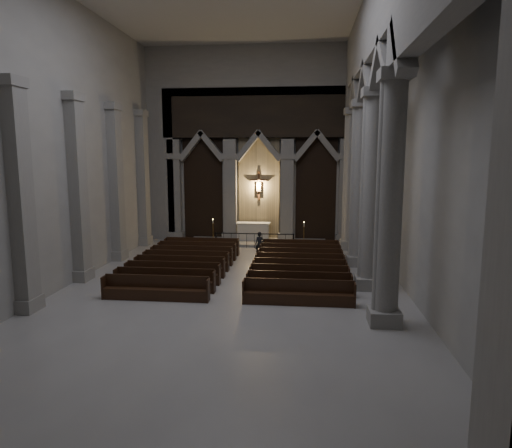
% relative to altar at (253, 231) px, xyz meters
% --- Properties ---
extents(room, '(24.00, 24.10, 12.00)m').
position_rel_altar_xyz_m(room, '(0.28, -11.10, 6.91)').
color(room, '#A19E98').
rests_on(room, ground).
extents(sanctuary_wall, '(14.00, 0.77, 12.00)m').
position_rel_altar_xyz_m(sanctuary_wall, '(0.28, 0.44, 5.93)').
color(sanctuary_wall, gray).
rests_on(sanctuary_wall, ground).
extents(right_arcade, '(1.00, 24.00, 12.00)m').
position_rel_altar_xyz_m(right_arcade, '(5.78, -9.77, 7.14)').
color(right_arcade, gray).
rests_on(right_arcade, ground).
extents(left_pilasters, '(0.60, 13.00, 8.03)m').
position_rel_altar_xyz_m(left_pilasters, '(-6.47, -7.60, 3.22)').
color(left_pilasters, gray).
rests_on(left_pilasters, ground).
extents(sanctuary_step, '(8.50, 2.60, 0.15)m').
position_rel_altar_xyz_m(sanctuary_step, '(0.28, -0.50, -0.61)').
color(sanctuary_step, gray).
rests_on(sanctuary_step, ground).
extents(altar, '(2.11, 0.85, 1.07)m').
position_rel_altar_xyz_m(altar, '(0.00, 0.00, 0.00)').
color(altar, beige).
rests_on(altar, sanctuary_step).
extents(altar_rail, '(4.66, 0.09, 0.91)m').
position_rel_altar_xyz_m(altar_rail, '(0.28, -2.02, -0.08)').
color(altar_rail, black).
rests_on(altar_rail, ground).
extents(candle_stand_left, '(0.27, 0.27, 1.62)m').
position_rel_altar_xyz_m(candle_stand_left, '(-2.30, -1.41, -0.25)').
color(candle_stand_left, '#A47C32').
rests_on(candle_stand_left, ground).
extents(candle_stand_right, '(0.27, 0.27, 1.63)m').
position_rel_altar_xyz_m(candle_stand_right, '(3.17, -2.08, -0.25)').
color(candle_stand_right, '#A47C32').
rests_on(candle_stand_right, ground).
extents(pews, '(9.53, 8.37, 0.92)m').
position_rel_altar_xyz_m(pews, '(0.28, -7.95, -0.39)').
color(pews, black).
rests_on(pews, ground).
extents(worshipper, '(0.54, 0.41, 1.35)m').
position_rel_altar_xyz_m(worshipper, '(0.80, -4.21, -0.01)').
color(worshipper, black).
rests_on(worshipper, ground).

